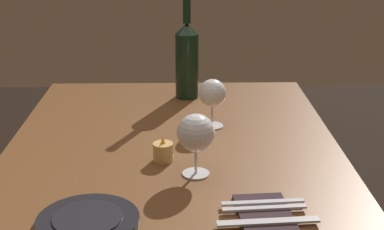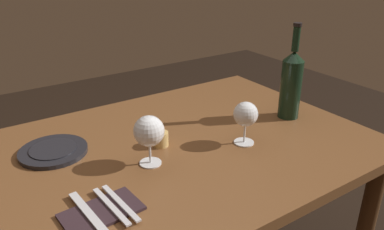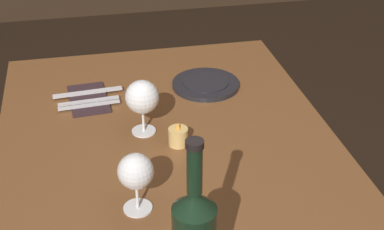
# 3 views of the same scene
# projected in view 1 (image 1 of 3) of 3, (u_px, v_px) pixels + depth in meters

# --- Properties ---
(dining_table) EXTENTS (1.30, 0.90, 0.74)m
(dining_table) POSITION_uv_depth(u_px,v_px,m) (173.00, 186.00, 1.49)
(dining_table) COLOR brown
(dining_table) RESTS_ON ground
(wine_glass_left) EXTENTS (0.09, 0.09, 0.15)m
(wine_glass_left) POSITION_uv_depth(u_px,v_px,m) (196.00, 134.00, 1.32)
(wine_glass_left) COLOR white
(wine_glass_left) RESTS_ON dining_table
(wine_glass_right) EXTENTS (0.08, 0.08, 0.14)m
(wine_glass_right) POSITION_uv_depth(u_px,v_px,m) (212.00, 94.00, 1.62)
(wine_glass_right) COLOR white
(wine_glass_right) RESTS_ON dining_table
(wine_bottle) EXTENTS (0.08, 0.08, 0.35)m
(wine_bottle) POSITION_uv_depth(u_px,v_px,m) (187.00, 59.00, 1.87)
(wine_bottle) COLOR black
(wine_bottle) RESTS_ON dining_table
(votive_candle) EXTENTS (0.05, 0.05, 0.07)m
(votive_candle) POSITION_uv_depth(u_px,v_px,m) (163.00, 152.00, 1.42)
(votive_candle) COLOR #DBB266
(votive_candle) RESTS_ON dining_table
(dinner_plate) EXTENTS (0.21, 0.21, 0.02)m
(dinner_plate) POSITION_uv_depth(u_px,v_px,m) (88.00, 221.00, 1.14)
(dinner_plate) COLOR black
(dinner_plate) RESTS_ON dining_table
(folded_napkin) EXTENTS (0.20, 0.12, 0.01)m
(folded_napkin) POSITION_uv_depth(u_px,v_px,m) (266.00, 217.00, 1.16)
(folded_napkin) COLOR #2D1E23
(folded_napkin) RESTS_ON dining_table
(fork_inner) EXTENTS (0.03, 0.18, 0.00)m
(fork_inner) POSITION_uv_depth(u_px,v_px,m) (264.00, 208.00, 1.18)
(fork_inner) COLOR silver
(fork_inner) RESTS_ON folded_napkin
(fork_outer) EXTENTS (0.03, 0.18, 0.00)m
(fork_outer) POSITION_uv_depth(u_px,v_px,m) (263.00, 202.00, 1.21)
(fork_outer) COLOR silver
(fork_outer) RESTS_ON folded_napkin
(table_knife) EXTENTS (0.04, 0.21, 0.00)m
(table_knife) POSITION_uv_depth(u_px,v_px,m) (268.00, 222.00, 1.13)
(table_knife) COLOR silver
(table_knife) RESTS_ON folded_napkin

